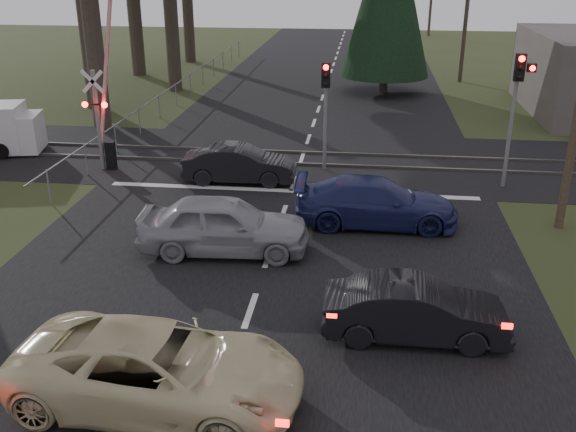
# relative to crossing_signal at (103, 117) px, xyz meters

# --- Properties ---
(ground) EXTENTS (120.00, 120.00, 0.00)m
(ground) POSITION_rel_crossing_signal_xyz_m (7.27, -9.79, -2.06)
(ground) COLOR #2F3B1A
(ground) RESTS_ON ground
(road) EXTENTS (14.00, 100.00, 0.01)m
(road) POSITION_rel_crossing_signal_xyz_m (7.27, 0.21, -2.05)
(road) COLOR black
(road) RESTS_ON ground
(rail_corridor) EXTENTS (120.00, 8.00, 0.01)m
(rail_corridor) POSITION_rel_crossing_signal_xyz_m (7.27, 2.21, -2.05)
(rail_corridor) COLOR black
(rail_corridor) RESTS_ON ground
(stop_line) EXTENTS (13.00, 0.35, 0.00)m
(stop_line) POSITION_rel_crossing_signal_xyz_m (7.27, -1.59, -2.05)
(stop_line) COLOR silver
(stop_line) RESTS_ON ground
(rail_near) EXTENTS (120.00, 0.12, 0.10)m
(rail_near) POSITION_rel_crossing_signal_xyz_m (7.27, 1.41, -2.01)
(rail_near) COLOR #59544C
(rail_near) RESTS_ON ground
(rail_far) EXTENTS (120.00, 0.12, 0.10)m
(rail_far) POSITION_rel_crossing_signal_xyz_m (7.27, 3.01, -2.01)
(rail_far) COLOR #59544C
(rail_far) RESTS_ON ground
(crossing_signal) EXTENTS (1.62, 0.38, 6.96)m
(crossing_signal) POSITION_rel_crossing_signal_xyz_m (0.00, 0.00, 0.00)
(crossing_signal) COLOR slate
(crossing_signal) RESTS_ON ground
(traffic_signal_right) EXTENTS (0.68, 0.48, 4.70)m
(traffic_signal_right) POSITION_rel_crossing_signal_xyz_m (14.82, -0.31, 1.26)
(traffic_signal_right) COLOR slate
(traffic_signal_right) RESTS_ON ground
(traffic_signal_center) EXTENTS (0.32, 0.48, 4.10)m
(traffic_signal_center) POSITION_rel_crossing_signal_xyz_m (8.27, 0.89, 0.75)
(traffic_signal_center) COLOR slate
(traffic_signal_center) RESTS_ON ground
(utility_pole_mid) EXTENTS (1.80, 0.26, 9.00)m
(utility_pole_mid) POSITION_rel_crossing_signal_xyz_m (15.77, 20.21, 2.67)
(utility_pole_mid) COLOR #4C3D2D
(utility_pole_mid) RESTS_ON ground
(fence_left) EXTENTS (0.10, 36.00, 1.20)m
(fence_left) POSITION_rel_crossing_signal_xyz_m (-0.53, 12.71, -2.06)
(fence_left) COLOR slate
(fence_left) RESTS_ON ground
(cream_coupe) EXTENTS (5.50, 2.81, 1.49)m
(cream_coupe) POSITION_rel_crossing_signal_xyz_m (6.20, -13.24, -1.31)
(cream_coupe) COLOR beige
(cream_coupe) RESTS_ON ground
(dark_hatchback) EXTENTS (3.98, 1.42, 1.31)m
(dark_hatchback) POSITION_rel_crossing_signal_xyz_m (11.01, -10.44, -1.40)
(dark_hatchback) COLOR black
(dark_hatchback) RESTS_ON ground
(silver_car) EXTENTS (4.82, 2.17, 1.61)m
(silver_car) POSITION_rel_crossing_signal_xyz_m (6.01, -6.68, -1.25)
(silver_car) COLOR gray
(silver_car) RESTS_ON ground
(blue_sedan) EXTENTS (5.01, 2.15, 1.44)m
(blue_sedan) POSITION_rel_crossing_signal_xyz_m (10.20, -4.21, -1.34)
(blue_sedan) COLOR #1A2050
(blue_sedan) RESTS_ON ground
(dark_car_far) EXTENTS (4.12, 1.56, 1.34)m
(dark_car_far) POSITION_rel_crossing_signal_xyz_m (5.31, -0.81, -1.39)
(dark_car_far) COLOR black
(dark_car_far) RESTS_ON ground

